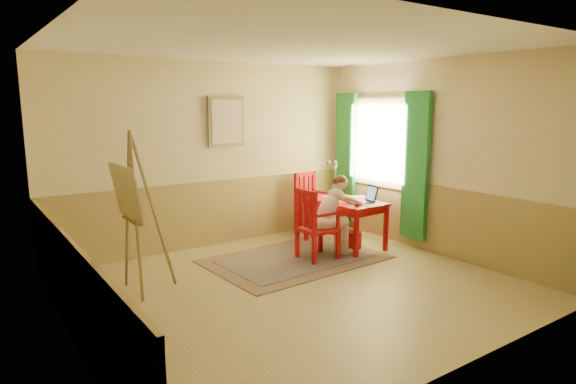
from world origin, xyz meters
TOP-DOWN VIEW (x-y plane):
  - room at (0.00, 0.00)m, footprint 5.04×4.54m
  - wainscot at (0.00, 0.80)m, footprint 5.00×4.50m
  - window at (2.42, 1.10)m, footprint 0.12×2.01m
  - wall_portrait at (0.25, 2.20)m, footprint 0.60×0.05m
  - rug at (0.59, 0.86)m, footprint 2.47×1.71m
  - table at (1.61, 0.98)m, footprint 0.78×1.23m
  - chair_left at (0.81, 0.70)m, footprint 0.47×0.45m
  - chair_back at (1.65, 1.88)m, footprint 0.50×0.52m
  - figure at (1.11, 0.69)m, footprint 0.86×0.38m
  - laptop at (1.71, 0.68)m, footprint 0.45×0.31m
  - papers at (1.78, 0.91)m, footprint 0.61×1.11m
  - vase at (1.80, 1.46)m, footprint 0.21×0.28m
  - wastebasket at (1.62, 0.79)m, footprint 0.26×0.26m
  - easel at (-1.65, 0.93)m, footprint 0.62×0.83m

SIDE VIEW (x-z plane):
  - rug at x=0.59m, z-range 0.00..0.02m
  - wastebasket at x=1.62m, z-range 0.00..0.27m
  - wainscot at x=0.00m, z-range 0.00..1.00m
  - chair_left at x=0.81m, z-range 0.00..1.02m
  - chair_back at x=1.65m, z-range 0.00..1.03m
  - table at x=1.61m, z-range 0.27..0.99m
  - figure at x=1.11m, z-range 0.06..1.23m
  - papers at x=1.78m, z-range 0.72..0.72m
  - laptop at x=1.71m, z-range 0.65..0.90m
  - vase at x=1.80m, z-range 0.70..1.26m
  - easel at x=-1.65m, z-range 0.17..2.06m
  - window at x=2.42m, z-range 0.25..2.45m
  - room at x=0.00m, z-range -0.02..2.82m
  - wall_portrait at x=0.25m, z-range 1.52..2.28m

